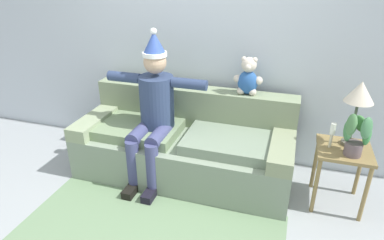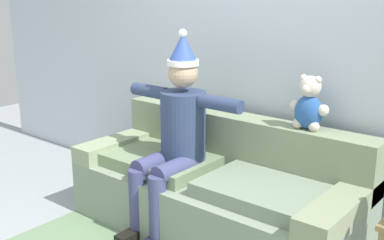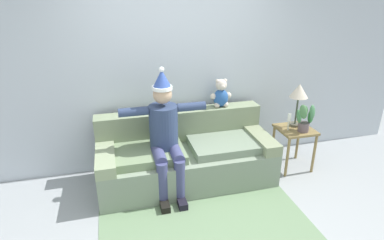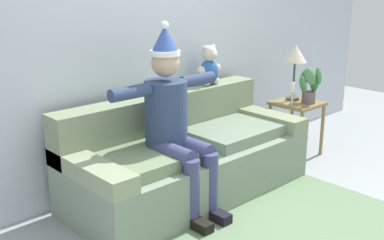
% 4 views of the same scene
% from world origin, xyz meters
% --- Properties ---
extents(ground_plane, '(10.00, 10.00, 0.00)m').
position_xyz_m(ground_plane, '(0.00, 0.00, 0.00)').
color(ground_plane, '#979DA0').
extents(back_wall, '(7.00, 0.10, 2.70)m').
position_xyz_m(back_wall, '(0.00, 1.55, 1.35)').
color(back_wall, silver).
rests_on(back_wall, ground_plane).
extents(couch, '(2.17, 0.92, 0.84)m').
position_xyz_m(couch, '(0.00, 1.02, 0.33)').
color(couch, gray).
rests_on(couch, ground_plane).
extents(person_seated, '(1.02, 0.77, 1.51)m').
position_xyz_m(person_seated, '(-0.28, 0.85, 0.76)').
color(person_seated, navy).
rests_on(person_seated, ground_plane).
extents(teddy_bear, '(0.29, 0.17, 0.38)m').
position_xyz_m(teddy_bear, '(0.56, 1.30, 1.01)').
color(teddy_bear, '#275499').
rests_on(teddy_bear, couch).
extents(side_table, '(0.46, 0.45, 0.58)m').
position_xyz_m(side_table, '(1.49, 0.92, 0.47)').
color(side_table, olive).
rests_on(side_table, ground_plane).
extents(table_lamp, '(0.24, 0.24, 0.59)m').
position_xyz_m(table_lamp, '(1.53, 1.01, 1.05)').
color(table_lamp, '#525042').
rests_on(table_lamp, side_table).
extents(potted_plant, '(0.24, 0.28, 0.40)m').
position_xyz_m(potted_plant, '(1.54, 0.82, 0.77)').
color(potted_plant, '#605055').
rests_on(potted_plant, side_table).
extents(candle_tall, '(0.04, 0.04, 0.23)m').
position_xyz_m(candle_tall, '(1.37, 0.90, 0.73)').
color(candle_tall, beige).
rests_on(candle_tall, side_table).
extents(area_rug, '(2.20, 1.25, 0.01)m').
position_xyz_m(area_rug, '(0.00, -0.05, 0.00)').
color(area_rug, slate).
rests_on(area_rug, ground_plane).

